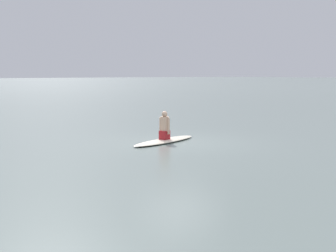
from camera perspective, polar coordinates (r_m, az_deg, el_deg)
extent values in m
plane|color=slate|center=(15.58, 1.40, -2.04)|extent=(400.00, 400.00, 0.00)
ellipsoid|color=silver|center=(15.73, -0.42, -1.78)|extent=(1.63, 3.16, 0.09)
cube|color=#A51E23|center=(15.71, -0.42, -1.08)|extent=(0.34, 0.37, 0.29)
cylinder|color=#D6AD8E|center=(15.66, -0.42, 0.26)|extent=(0.34, 0.34, 0.49)
sphere|color=#D6AD8E|center=(15.63, -0.42, 1.46)|extent=(0.19, 0.19, 0.19)
cylinder|color=#D6AD8E|center=(15.77, -0.90, 0.07)|extent=(0.10, 0.10, 0.53)
cylinder|color=#D6AD8E|center=(15.57, 0.07, -0.01)|extent=(0.10, 0.10, 0.53)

